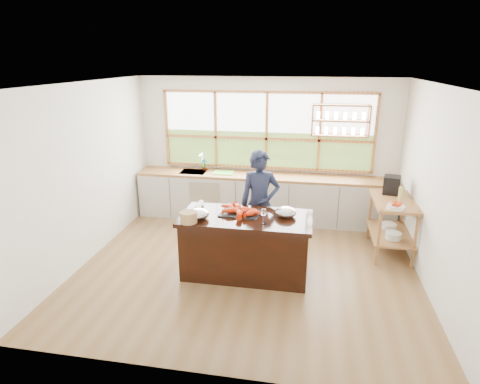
% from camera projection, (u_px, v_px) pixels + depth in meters
% --- Properties ---
extents(ground_plane, '(5.00, 5.00, 0.00)m').
position_uv_depth(ground_plane, '(248.00, 266.00, 6.12)').
color(ground_plane, brown).
extents(room_shell, '(5.02, 4.52, 2.71)m').
position_uv_depth(room_shell, '(255.00, 147.00, 6.04)').
color(room_shell, white).
rests_on(room_shell, ground_plane).
extents(back_counter, '(4.90, 0.63, 0.90)m').
position_uv_depth(back_counter, '(263.00, 197.00, 7.79)').
color(back_counter, beige).
rests_on(back_counter, ground_plane).
extents(right_shelf_unit, '(0.62, 1.10, 0.90)m').
position_uv_depth(right_shelf_unit, '(392.00, 217.00, 6.40)').
color(right_shelf_unit, olive).
rests_on(right_shelf_unit, ground_plane).
extents(island, '(1.85, 0.90, 0.90)m').
position_uv_depth(island, '(246.00, 245.00, 5.79)').
color(island, black).
rests_on(island, ground_plane).
extents(cook, '(0.70, 0.54, 1.71)m').
position_uv_depth(cook, '(260.00, 204.00, 6.26)').
color(cook, '#191E35').
rests_on(cook, ground_plane).
extents(potted_plant, '(0.14, 0.11, 0.25)m').
position_uv_depth(potted_plant, '(204.00, 165.00, 7.86)').
color(potted_plant, slate).
rests_on(potted_plant, back_counter).
extents(cutting_board, '(0.40, 0.31, 0.01)m').
position_uv_depth(cutting_board, '(223.00, 173.00, 7.78)').
color(cutting_board, green).
rests_on(cutting_board, back_counter).
extents(espresso_machine, '(0.31, 0.32, 0.29)m').
position_uv_depth(espresso_machine, '(392.00, 185.00, 6.57)').
color(espresso_machine, black).
rests_on(espresso_machine, right_shelf_unit).
extents(wine_bottle, '(0.07, 0.07, 0.25)m').
position_uv_depth(wine_bottle, '(400.00, 195.00, 6.13)').
color(wine_bottle, '#B1B953').
rests_on(wine_bottle, right_shelf_unit).
extents(fruit_bowl, '(0.25, 0.25, 0.11)m').
position_uv_depth(fruit_bowl, '(396.00, 206.00, 5.93)').
color(fruit_bowl, white).
rests_on(fruit_bowl, right_shelf_unit).
extents(slate_board, '(0.58, 0.44, 0.02)m').
position_uv_depth(slate_board, '(240.00, 213.00, 5.74)').
color(slate_board, black).
rests_on(slate_board, island).
extents(lobster_pile, '(0.55, 0.48, 0.08)m').
position_uv_depth(lobster_pile, '(239.00, 210.00, 5.72)').
color(lobster_pile, '#ED2901').
rests_on(lobster_pile, slate_board).
extents(mixing_bowl_left, '(0.30, 0.30, 0.15)m').
position_uv_depth(mixing_bowl_left, '(198.00, 214.00, 5.57)').
color(mixing_bowl_left, '#ACAFB4').
rests_on(mixing_bowl_left, island).
extents(mixing_bowl_right, '(0.30, 0.30, 0.15)m').
position_uv_depth(mixing_bowl_right, '(286.00, 212.00, 5.63)').
color(mixing_bowl_right, '#ACAFB4').
rests_on(mixing_bowl_right, island).
extents(wine_glass, '(0.08, 0.08, 0.22)m').
position_uv_depth(wine_glass, '(263.00, 213.00, 5.34)').
color(wine_glass, white).
rests_on(wine_glass, island).
extents(wicker_basket, '(0.24, 0.24, 0.15)m').
position_uv_depth(wicker_basket, '(188.00, 217.00, 5.42)').
color(wicker_basket, tan).
rests_on(wicker_basket, island).
extents(parchment_roll, '(0.09, 0.30, 0.08)m').
position_uv_depth(parchment_roll, '(199.00, 206.00, 5.95)').
color(parchment_roll, white).
rests_on(parchment_roll, island).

